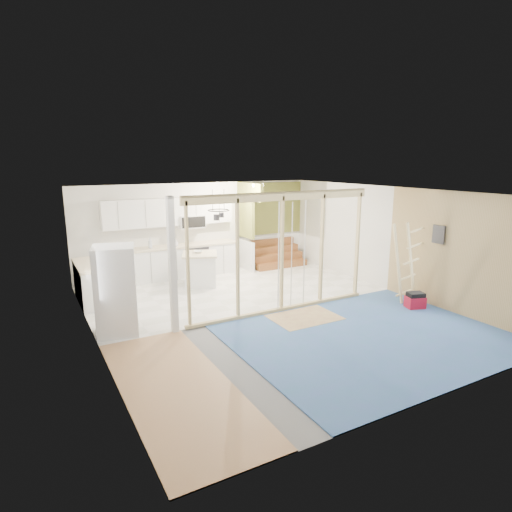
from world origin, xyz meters
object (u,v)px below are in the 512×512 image
fridge (116,291)px  ladder (406,263)px  toolbox (415,301)px  island (200,269)px

fridge → ladder: 6.24m
toolbox → island: bearing=149.6°
island → ladder: 5.09m
fridge → ladder: (6.08, -1.38, 0.11)m
island → ladder: (3.53, -3.63, 0.53)m
ladder → toolbox: bearing=-90.4°
island → ladder: bearing=-23.5°
ladder → fridge: bearing=171.5°
island → fridge: bearing=-116.3°
fridge → ladder: ladder is taller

